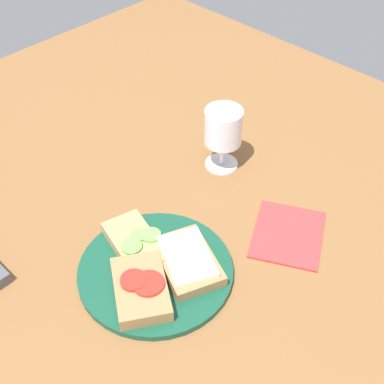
% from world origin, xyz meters
% --- Properties ---
extents(wooden_table, '(1.40, 1.40, 0.03)m').
position_xyz_m(wooden_table, '(0.00, 0.00, 0.01)').
color(wooden_table, brown).
rests_on(wooden_table, ground).
extents(plate, '(0.24, 0.24, 0.01)m').
position_xyz_m(plate, '(-0.04, -0.05, 0.04)').
color(plate, '#144733').
rests_on(plate, wooden_table).
extents(sandwich_with_tomato, '(0.13, 0.14, 0.03)m').
position_xyz_m(sandwich_with_tomato, '(-0.08, -0.07, 0.05)').
color(sandwich_with_tomato, '#937047').
rests_on(sandwich_with_tomato, plate).
extents(sandwich_with_cheese, '(0.12, 0.14, 0.02)m').
position_xyz_m(sandwich_with_cheese, '(0.00, -0.08, 0.05)').
color(sandwich_with_cheese, '#937047').
rests_on(sandwich_with_cheese, plate).
extents(sandwich_with_cucumber, '(0.09, 0.13, 0.02)m').
position_xyz_m(sandwich_with_cucumber, '(-0.03, -0.00, 0.05)').
color(sandwich_with_cucumber, '#A88456').
rests_on(sandwich_with_cucumber, plate).
extents(wine_glass, '(0.07, 0.07, 0.12)m').
position_xyz_m(wine_glass, '(0.22, 0.05, 0.11)').
color(wine_glass, white).
rests_on(wine_glass, wooden_table).
extents(napkin, '(0.17, 0.16, 0.00)m').
position_xyz_m(napkin, '(0.17, -0.15, 0.03)').
color(napkin, '#B23333').
rests_on(napkin, wooden_table).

